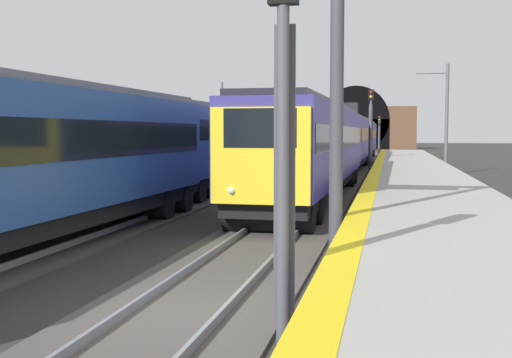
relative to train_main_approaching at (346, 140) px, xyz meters
The scene contains 13 objects.
ground_plane 36.71m from the train_main_approaching, behind, with size 320.00×320.00×0.00m, color #302D2B.
platform_right 36.92m from the train_main_approaching, behind, with size 112.00×4.02×1.06m, color #9E9B93.
platform_right_edge_strip 36.74m from the train_main_approaching, behind, with size 112.00×0.50×0.01m, color yellow.
track_main_line 36.70m from the train_main_approaching, behind, with size 160.00×3.19×0.21m.
train_main_approaching is the anchor object (origin of this frame).
train_adjacent_platform 15.02m from the train_main_approaching, 160.12° to the left, with size 57.05×3.17×4.01m.
railway_signal_near 37.65m from the train_main_approaching, behind, with size 0.39×0.38×5.46m.
railway_signal_mid 2.28m from the train_main_approaching, 118.28° to the right, with size 0.39×0.38×5.72m.
railway_signal_far 33.59m from the train_main_approaching, ahead, with size 0.39×0.38×4.77m.
overhead_signal_gantry 32.82m from the train_main_approaching, behind, with size 0.70×9.45×7.17m.
tunnel_portal 61.85m from the train_main_approaching, ahead, with size 2.93×19.60×10.98m.
catenary_mast_near 7.29m from the train_main_approaching, 112.32° to the right, with size 0.22×2.07×7.19m.
catenary_mast_far 15.52m from the train_main_approaching, 49.37° to the left, with size 0.22×2.05×7.27m.
Camera 1 is at (-9.04, -3.12, 2.81)m, focal length 44.75 mm.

